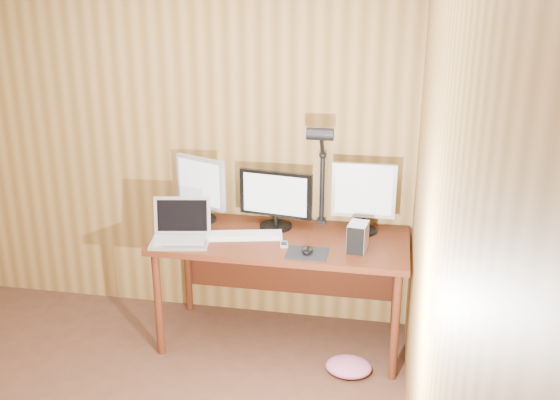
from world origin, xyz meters
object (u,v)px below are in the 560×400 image
(monitor_right, at_px, (363,196))
(phone, at_px, (284,244))
(desk, at_px, (283,251))
(monitor_center, at_px, (276,199))
(speaker, at_px, (360,221))
(monitor_left, at_px, (201,187))
(laptop, at_px, (181,230))
(desk_lamp, at_px, (321,161))
(mouse, at_px, (307,250))
(keyboard, at_px, (244,235))
(hard_drive, at_px, (358,237))

(monitor_right, distance_m, phone, 0.60)
(desk, xyz_separation_m, monitor_center, (-0.07, 0.09, 0.32))
(monitor_right, xyz_separation_m, speaker, (-0.02, 0.04, -0.19))
(desk, distance_m, monitor_right, 0.63)
(monitor_center, relative_size, monitor_left, 1.10)
(desk, bearing_deg, monitor_left, 167.90)
(desk, xyz_separation_m, laptop, (-0.61, -0.22, 0.19))
(laptop, bearing_deg, desk, 9.52)
(laptop, relative_size, desk_lamp, 0.55)
(monitor_center, bearing_deg, mouse, -46.36)
(monitor_center, xyz_separation_m, keyboard, (-0.17, -0.20, -0.19))
(desk, height_order, monitor_left, monitor_left)
(monitor_right, bearing_deg, desk, -166.84)
(desk_lamp, bearing_deg, speaker, 11.34)
(laptop, distance_m, mouse, 0.81)
(monitor_left, xyz_separation_m, laptop, (-0.03, -0.35, -0.18))
(monitor_right, xyz_separation_m, desk_lamp, (-0.28, 0.02, 0.21))
(desk, bearing_deg, laptop, -159.96)
(desk, xyz_separation_m, monitor_right, (0.50, 0.12, 0.37))
(laptop, distance_m, desk_lamp, 0.99)
(desk, height_order, speaker, speaker)
(monitor_right, distance_m, hard_drive, 0.34)
(monitor_right, xyz_separation_m, phone, (-0.46, -0.31, -0.24))
(monitor_left, height_order, keyboard, monitor_left)
(monitor_center, xyz_separation_m, laptop, (-0.54, -0.31, -0.13))
(mouse, height_order, desk_lamp, desk_lamp)
(monitor_right, relative_size, keyboard, 0.91)
(desk, relative_size, speaker, 13.44)
(hard_drive, bearing_deg, monitor_center, 161.73)
(mouse, relative_size, desk_lamp, 0.15)
(keyboard, bearing_deg, desk_lamp, 16.23)
(mouse, relative_size, hard_drive, 0.63)
(monitor_center, distance_m, hard_drive, 0.63)
(monitor_center, height_order, speaker, monitor_center)
(monitor_left, xyz_separation_m, speaker, (1.06, 0.04, -0.18))
(speaker, distance_m, desk_lamp, 0.47)
(monitor_right, bearing_deg, keyboard, -163.25)
(phone, bearing_deg, monitor_center, 97.76)
(desk, distance_m, speaker, 0.54)
(keyboard, bearing_deg, monitor_left, 133.68)
(monitor_right, xyz_separation_m, keyboard, (-0.73, -0.23, -0.24))
(laptop, bearing_deg, monitor_left, 75.12)
(hard_drive, bearing_deg, desk_lamp, 137.51)
(mouse, height_order, hard_drive, hard_drive)
(speaker, bearing_deg, phone, -141.30)
(monitor_left, relative_size, laptop, 1.10)
(monitor_center, bearing_deg, monitor_right, 11.78)
(phone, bearing_deg, monitor_right, 21.10)
(monitor_left, xyz_separation_m, hard_drive, (1.07, -0.31, -0.15))
(monitor_right, height_order, keyboard, monitor_right)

